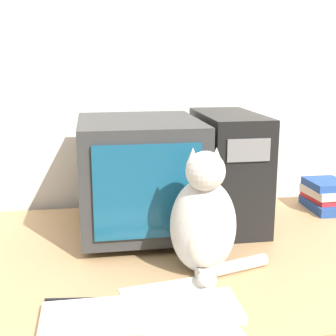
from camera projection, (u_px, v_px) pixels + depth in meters
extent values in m
cube|color=silver|center=(153.00, 67.00, 1.80)|extent=(7.00, 0.05, 2.50)
cube|color=#333333|center=(140.00, 227.00, 1.57)|extent=(0.27, 0.27, 0.02)
cube|color=#333333|center=(139.00, 173.00, 1.53)|extent=(0.38, 0.45, 0.35)
cube|color=navy|center=(148.00, 192.00, 1.31)|extent=(0.31, 0.01, 0.27)
cube|color=black|center=(228.00, 169.00, 1.61)|extent=(0.19, 0.40, 0.39)
cube|color=slate|center=(249.00, 150.00, 1.39)|extent=(0.13, 0.01, 0.07)
cube|color=silver|center=(142.00, 313.00, 1.05)|extent=(0.45, 0.14, 0.02)
cube|color=beige|center=(142.00, 309.00, 1.05)|extent=(0.40, 0.11, 0.00)
ellipsoid|color=silver|center=(203.00, 226.00, 1.25)|extent=(0.19, 0.18, 0.26)
ellipsoid|color=beige|center=(206.00, 241.00, 1.20)|extent=(0.10, 0.06, 0.14)
sphere|color=silver|center=(206.00, 171.00, 1.19)|extent=(0.11, 0.11, 0.10)
cone|color=silver|center=(193.00, 156.00, 1.17)|extent=(0.03, 0.03, 0.04)
cone|color=silver|center=(216.00, 155.00, 1.18)|extent=(0.03, 0.03, 0.04)
ellipsoid|color=beige|center=(207.00, 280.00, 1.19)|extent=(0.06, 0.08, 0.04)
cylinder|color=silver|center=(232.00, 267.00, 1.26)|extent=(0.22, 0.09, 0.03)
cube|color=#234793|center=(325.00, 205.00, 1.79)|extent=(0.13, 0.21, 0.03)
cube|color=red|center=(326.00, 197.00, 1.80)|extent=(0.14, 0.17, 0.02)
cube|color=beige|center=(327.00, 191.00, 1.79)|extent=(0.16, 0.17, 0.03)
cube|color=#234793|center=(326.00, 184.00, 1.78)|extent=(0.13, 0.16, 0.03)
cylinder|color=black|center=(78.00, 299.00, 1.12)|extent=(0.15, 0.03, 0.01)
cube|color=white|center=(177.00, 312.00, 1.07)|extent=(0.25, 0.33, 0.00)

